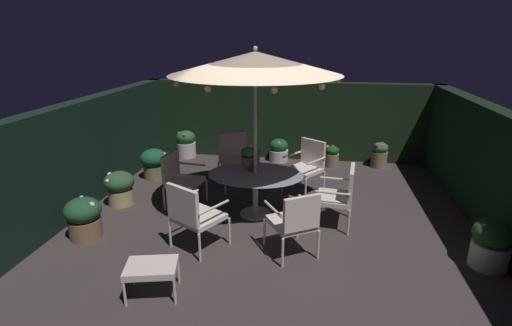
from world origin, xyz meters
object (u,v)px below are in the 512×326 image
potted_plant_back_right (380,154)px  potted_plant_front_corner (492,243)px  potted_plant_left_near (154,162)px  patio_dining_table (255,181)px  patio_chair_north (307,163)px  patio_chair_south (295,220)px  potted_plant_back_center (279,150)px  patio_chair_northeast (235,157)px  patio_chair_east (180,176)px  centerpiece_planter (251,155)px  patio_chair_southeast (193,213)px  potted_plant_right_near (84,217)px  potted_plant_right_far (120,187)px  potted_plant_left_far (186,144)px  potted_plant_back_left (332,156)px  patio_chair_southwest (341,192)px  ottoman_footrest (151,269)px  patio_umbrella (255,63)px

potted_plant_back_right → potted_plant_front_corner: (0.84, -3.90, 0.05)m
potted_plant_left_near → potted_plant_front_corner: 6.18m
patio_dining_table → patio_chair_north: size_ratio=1.56×
patio_chair_south → potted_plant_back_center: 4.18m
patio_chair_northeast → patio_chair_east: (-0.77, -1.09, -0.05)m
potted_plant_front_corner → centerpiece_planter: bearing=160.2°
patio_chair_southeast → patio_chair_south: bearing=1.1°
potted_plant_right_near → patio_chair_southeast: bearing=-2.2°
centerpiece_planter → potted_plant_back_right: (2.55, 2.68, -0.70)m
potted_plant_back_right → potted_plant_left_near: (-4.83, -1.44, 0.04)m
patio_dining_table → potted_plant_back_right: (2.44, 2.85, -0.31)m
potted_plant_back_right → potted_plant_right_far: potted_plant_right_far is taller
patio_chair_north → potted_plant_left_far: 3.52m
potted_plant_back_right → potted_plant_right_far: bearing=-150.1°
patio_chair_east → potted_plant_right_near: patio_chair_east is taller
patio_chair_north → patio_chair_northeast: (-1.44, 0.14, 0.02)m
potted_plant_back_center → patio_chair_north: bearing=-68.5°
potted_plant_back_left → potted_plant_right_near: bearing=-134.1°
patio_chair_southeast → potted_plant_right_near: patio_chair_southeast is taller
patio_dining_table → potted_plant_left_near: (-2.40, 1.40, -0.27)m
patio_chair_north → patio_chair_southwest: bearing=-66.8°
patio_chair_northeast → potted_plant_back_center: bearing=66.7°
centerpiece_planter → patio_chair_east: size_ratio=0.46×
potted_plant_front_corner → potted_plant_left_near: bearing=156.6°
ottoman_footrest → potted_plant_right_near: potted_plant_right_near is taller
patio_chair_north → patio_chair_south: (-0.10, -2.31, -0.03)m
patio_chair_northeast → ottoman_footrest: bearing=-94.1°
potted_plant_left_near → patio_chair_southeast: bearing=-57.0°
patio_chair_southeast → potted_plant_back_right: bearing=52.4°
potted_plant_left_far → patio_chair_northeast: bearing=-46.2°
patio_umbrella → centerpiece_planter: 1.52m
potted_plant_left_near → potted_plant_back_center: size_ratio=1.16×
patio_chair_south → potted_plant_front_corner: size_ratio=1.44×
patio_dining_table → patio_chair_south: 1.39m
patio_chair_southeast → potted_plant_back_center: 4.24m
potted_plant_back_center → potted_plant_left_near: bearing=-148.6°
potted_plant_left_far → patio_chair_southwest: bearing=-40.8°
patio_dining_table → centerpiece_planter: 0.43m
patio_chair_east → potted_plant_back_center: (1.49, 2.76, -0.28)m
patio_chair_southwest → potted_plant_left_far: 4.73m
patio_chair_north → potted_plant_back_right: bearing=46.9°
patio_chair_north → patio_chair_south: size_ratio=1.05×
patio_umbrella → patio_chair_east: (-1.38, 0.17, -1.95)m
potted_plant_back_right → potted_plant_right_near: (-4.86, -4.00, 0.03)m
potted_plant_front_corner → potted_plant_right_near: potted_plant_front_corner is taller
patio_chair_north → potted_plant_right_far: 3.47m
potted_plant_back_right → potted_plant_right_near: 6.29m
potted_plant_back_center → patio_chair_southwest: bearing=-67.8°
ottoman_footrest → potted_plant_front_corner: (4.14, 1.22, 0.00)m
patio_umbrella → patio_chair_northeast: patio_umbrella is taller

